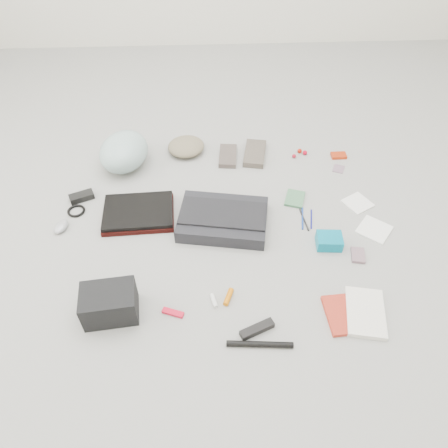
{
  "coord_description": "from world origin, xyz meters",
  "views": [
    {
      "loc": [
        -0.06,
        -1.38,
        1.49
      ],
      "look_at": [
        0.0,
        0.0,
        0.05
      ],
      "focal_mm": 35.0,
      "sensor_mm": 36.0,
      "label": 1
    }
  ],
  "objects_px": {
    "camera_bag": "(110,304)",
    "book_red": "(342,315)",
    "messenger_bag": "(223,219)",
    "laptop": "(138,211)",
    "bike_helmet": "(124,152)",
    "accordion_wallet": "(329,241)"
  },
  "relations": [
    {
      "from": "accordion_wallet",
      "to": "laptop",
      "type": "bearing_deg",
      "value": 169.49
    },
    {
      "from": "camera_bag",
      "to": "book_red",
      "type": "xyz_separation_m",
      "value": [
        0.9,
        -0.06,
        -0.06
      ]
    },
    {
      "from": "camera_bag",
      "to": "accordion_wallet",
      "type": "xyz_separation_m",
      "value": [
        0.93,
        0.31,
        -0.04
      ]
    },
    {
      "from": "bike_helmet",
      "to": "accordion_wallet",
      "type": "distance_m",
      "value": 1.16
    },
    {
      "from": "laptop",
      "to": "camera_bag",
      "type": "relative_size",
      "value": 1.57
    },
    {
      "from": "bike_helmet",
      "to": "camera_bag",
      "type": "height_order",
      "value": "bike_helmet"
    },
    {
      "from": "laptop",
      "to": "accordion_wallet",
      "type": "distance_m",
      "value": 0.9
    },
    {
      "from": "messenger_bag",
      "to": "accordion_wallet",
      "type": "distance_m",
      "value": 0.49
    },
    {
      "from": "laptop",
      "to": "bike_helmet",
      "type": "bearing_deg",
      "value": 101.91
    },
    {
      "from": "messenger_bag",
      "to": "accordion_wallet",
      "type": "bearing_deg",
      "value": -8.48
    },
    {
      "from": "laptop",
      "to": "bike_helmet",
      "type": "height_order",
      "value": "bike_helmet"
    },
    {
      "from": "messenger_bag",
      "to": "book_red",
      "type": "xyz_separation_m",
      "value": [
        0.44,
        -0.52,
        -0.02
      ]
    },
    {
      "from": "laptop",
      "to": "accordion_wallet",
      "type": "relative_size",
      "value": 2.93
    },
    {
      "from": "camera_bag",
      "to": "bike_helmet",
      "type": "bearing_deg",
      "value": 86.65
    },
    {
      "from": "messenger_bag",
      "to": "bike_helmet",
      "type": "distance_m",
      "value": 0.69
    },
    {
      "from": "laptop",
      "to": "book_red",
      "type": "height_order",
      "value": "laptop"
    },
    {
      "from": "camera_bag",
      "to": "book_red",
      "type": "height_order",
      "value": "camera_bag"
    },
    {
      "from": "messenger_bag",
      "to": "laptop",
      "type": "distance_m",
      "value": 0.41
    },
    {
      "from": "messenger_bag",
      "to": "camera_bag",
      "type": "height_order",
      "value": "camera_bag"
    },
    {
      "from": "camera_bag",
      "to": "book_red",
      "type": "distance_m",
      "value": 0.91
    },
    {
      "from": "messenger_bag",
      "to": "book_red",
      "type": "distance_m",
      "value": 0.69
    },
    {
      "from": "laptop",
      "to": "book_red",
      "type": "xyz_separation_m",
      "value": [
        0.85,
        -0.6,
        -0.02
      ]
    }
  ]
}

